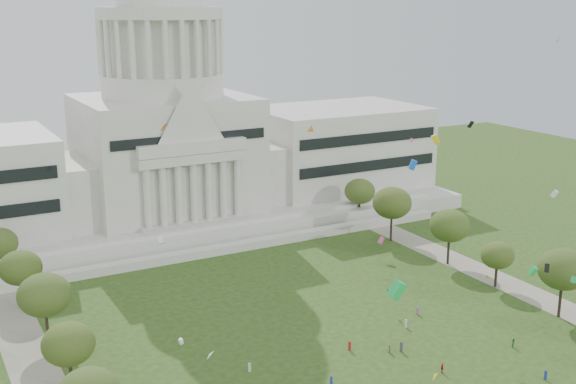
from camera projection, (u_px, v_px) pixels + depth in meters
capitol at (166, 141)px, 193.90m from camera, size 160.00×64.50×91.30m
path_right at (523, 291)px, 150.86m from camera, size 8.00×160.00×0.04m
row_tree_r_2 at (563, 269)px, 135.97m from camera, size 9.55×9.55×13.58m
row_tree_l_3 at (68, 344)px, 109.39m from camera, size 8.12×8.12×11.55m
row_tree_r_3 at (498, 255)px, 151.21m from camera, size 7.01×7.01×9.98m
row_tree_l_4 at (44, 295)px, 124.80m from camera, size 9.29×9.29×13.21m
row_tree_r_4 at (450, 226)px, 164.02m from camera, size 9.19×9.19×13.06m
row_tree_l_5 at (20, 268)px, 140.30m from camera, size 8.33×8.33×11.85m
row_tree_r_5 at (392, 203)px, 180.37m from camera, size 9.82×9.82×13.96m
row_tree_r_6 at (360, 191)px, 197.11m from camera, size 8.42×8.42×11.97m
person_2 at (514, 343)px, 125.86m from camera, size 0.96×0.83×1.69m
person_10 at (442, 368)px, 117.17m from camera, size 0.87×1.13×1.70m
kite_swarm at (432, 221)px, 104.25m from camera, size 77.56×102.99×62.68m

